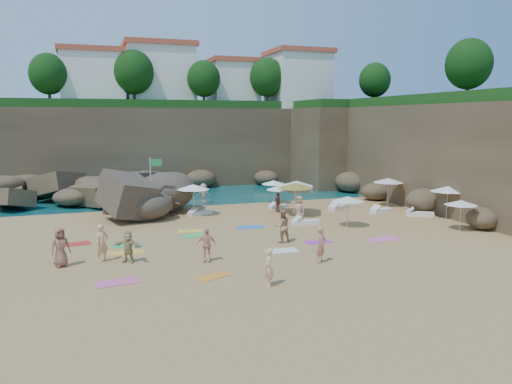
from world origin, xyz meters
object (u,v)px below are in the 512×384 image
object	(u,v)px
person_stand_6	(269,267)
person_stand_2	(203,194)
flag_pole	(153,180)
parasol_0	(193,187)
person_stand_3	(278,203)
rock_outcrop	(150,213)
parasol_1	(274,182)
lounger_0	(200,213)
person_stand_1	(282,226)
parasol_2	(299,189)
person_stand_0	(102,243)
person_stand_4	(299,209)
person_stand_5	(170,205)

from	to	relation	value
person_stand_6	person_stand_2	bearing A→B (deg)	-173.34
flag_pole	parasol_0	xyz separation A→B (m)	(2.88, 0.12, -0.65)
person_stand_2	person_stand_3	distance (m)	7.17
rock_outcrop	person_stand_6	xyz separation A→B (m)	(2.77, -18.12, 0.81)
parasol_1	person_stand_3	distance (m)	3.92
lounger_0	person_stand_1	bearing A→B (deg)	-96.79
parasol_0	person_stand_1	size ratio (longest dim) A/B	1.26
parasol_1	person_stand_6	distance (m)	20.38
person_stand_3	lounger_0	bearing A→B (deg)	85.25
rock_outcrop	parasol_2	xyz separation A→B (m)	(10.45, -3.65, 1.81)
person_stand_1	person_stand_0	bearing A→B (deg)	3.02
rock_outcrop	person_stand_0	size ratio (longest dim) A/B	4.71
person_stand_0	person_stand_4	distance (m)	13.92
parasol_0	person_stand_5	distance (m)	2.10
parasol_0	parasol_2	xyz separation A→B (m)	(7.56, -1.71, -0.27)
parasol_0	person_stand_2	size ratio (longest dim) A/B	1.44
parasol_2	person_stand_4	size ratio (longest dim) A/B	1.15
person_stand_1	person_stand_2	distance (m)	14.32
parasol_2	person_stand_6	size ratio (longest dim) A/B	1.29
person_stand_0	parasol_2	bearing A→B (deg)	-4.25
person_stand_2	person_stand_6	size ratio (longest dim) A/B	1.03
parasol_1	person_stand_1	world-z (taller)	parasol_1
person_stand_1	person_stand_4	bearing A→B (deg)	-124.48
flag_pole	person_stand_3	world-z (taller)	flag_pole
lounger_0	person_stand_1	world-z (taller)	person_stand_1
person_stand_0	parasol_1	bearing A→B (deg)	8.07
person_stand_1	person_stand_3	bearing A→B (deg)	-110.89
rock_outcrop	person_stand_1	world-z (taller)	person_stand_1
parasol_1	person_stand_2	distance (m)	5.85
rock_outcrop	parasol_0	distance (m)	4.06
parasol_0	person_stand_6	distance (m)	16.23
parasol_1	parasol_2	xyz separation A→B (m)	(0.33, -4.51, 0.03)
parasol_0	person_stand_0	xyz separation A→B (m)	(-6.59, -10.17, -1.16)
rock_outcrop	person_stand_4	distance (m)	11.34
person_stand_0	person_stand_6	xyz separation A→B (m)	(6.48, -6.02, -0.11)
flag_pole	person_stand_0	size ratio (longest dim) A/B	2.32
person_stand_4	lounger_0	bearing A→B (deg)	-164.05
parasol_2	person_stand_0	distance (m)	16.51
parasol_2	person_stand_0	world-z (taller)	parasol_2
parasol_1	person_stand_0	size ratio (longest dim) A/B	1.11
parasol_2	person_stand_6	world-z (taller)	parasol_2
parasol_2	person_stand_2	bearing A→B (deg)	131.36
lounger_0	person_stand_0	distance (m)	12.36
parasol_2	person_stand_4	world-z (taller)	parasol_2
person_stand_4	person_stand_6	distance (m)	13.08
parasol_0	person_stand_5	size ratio (longest dim) A/B	1.48
lounger_0	person_stand_2	size ratio (longest dim) A/B	1.09
person_stand_1	person_stand_4	distance (m)	5.62
person_stand_2	person_stand_4	world-z (taller)	person_stand_4
flag_pole	person_stand_5	size ratio (longest dim) A/B	2.64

